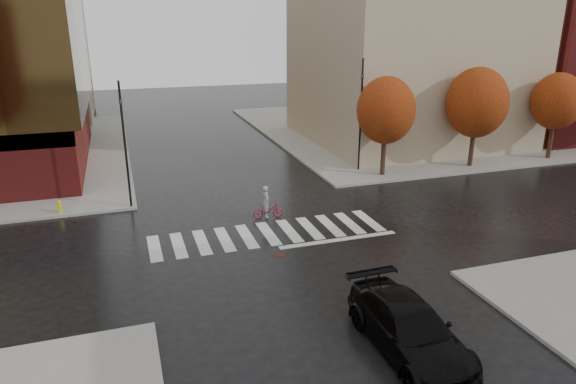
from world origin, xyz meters
The scene contains 15 objects.
ground centered at (0.00, 0.00, 0.00)m, with size 120.00×120.00×0.00m, color black.
sidewalk_ne centered at (21.00, 21.00, 0.07)m, with size 30.00×30.00×0.15m, color gray.
crosswalk centered at (0.00, 0.50, 0.01)m, with size 12.00×3.00×0.01m, color silver.
building_ne_tan centered at (17.00, 17.00, 9.15)m, with size 16.00×16.00×18.00m, color tan.
building_ne_brick centered at (33.00, 16.00, 7.15)m, with size 14.00×14.00×14.00m, color maroon.
building_nw_far centered at (-16.00, 37.00, 10.15)m, with size 14.00×12.00×20.00m, color tan.
tree_ne_a centered at (10.00, 7.40, 4.46)m, with size 3.80×3.80×6.50m.
tree_ne_b centered at (17.00, 7.40, 4.62)m, with size 4.20×4.20×6.89m.
tree_ne_c centered at (24.00, 7.40, 4.37)m, with size 3.60×3.60×6.31m.
sedan centered at (1.60, -9.95, 0.81)m, with size 2.26×5.57×1.62m, color black.
cyclist centered at (0.53, 2.50, 0.62)m, with size 1.65×0.70×1.82m.
traffic_light_nw centered at (-6.30, 6.30, 4.05)m, with size 0.20×0.17×6.92m.
traffic_light_ne centered at (9.00, 9.00, 4.46)m, with size 0.17×0.20×7.53m.
fire_hydrant centered at (-10.00, 6.50, 0.53)m, with size 0.25×0.25×0.69m.
manhole centered at (-0.25, -2.00, 0.01)m, with size 0.55×0.55×0.01m, color #452718.
Camera 1 is at (-6.44, -22.02, 10.11)m, focal length 32.00 mm.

